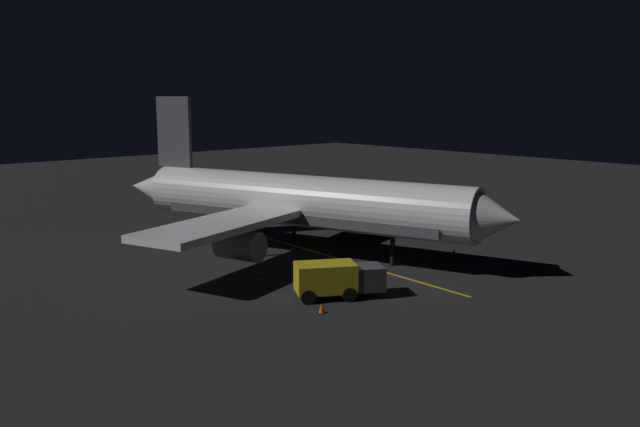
{
  "coord_description": "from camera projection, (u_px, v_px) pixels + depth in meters",
  "views": [
    {
      "loc": [
        34.2,
        39.49,
        12.43
      ],
      "look_at": [
        0.0,
        2.0,
        3.5
      ],
      "focal_mm": 37.78,
      "sensor_mm": 36.0,
      "label": 1
    }
  ],
  "objects": [
    {
      "name": "apron_guide_stripe",
      "position": [
        346.0,
        261.0,
        51.23
      ],
      "size": [
        1.86,
        23.96,
        0.01
      ],
      "primitive_type": "cube",
      "rotation": [
        0.0,
        0.0,
        -0.07
      ],
      "color": "gold",
      "rests_on": "ground_plane"
    },
    {
      "name": "traffic_cone_near_left",
      "position": [
        321.0,
        309.0,
        38.9
      ],
      "size": [
        0.5,
        0.5,
        0.55
      ],
      "color": "#EA590F",
      "rests_on": "ground_plane"
    },
    {
      "name": "traffic_cone_far",
      "position": [
        317.0,
        266.0,
        48.61
      ],
      "size": [
        0.5,
        0.5,
        0.55
      ],
      "color": "#EA590F",
      "rests_on": "ground_plane"
    },
    {
      "name": "airliner",
      "position": [
        296.0,
        203.0,
        53.17
      ],
      "size": [
        30.82,
        34.74,
        12.34
      ],
      "color": "white",
      "rests_on": "ground_plane"
    },
    {
      "name": "ground_crew_worker",
      "position": [
        339.0,
        279.0,
        42.93
      ],
      "size": [
        0.4,
        0.4,
        1.74
      ],
      "color": "black",
      "rests_on": "ground_plane"
    },
    {
      "name": "traffic_cone_under_wing",
      "position": [
        261.0,
        271.0,
        47.17
      ],
      "size": [
        0.5,
        0.5,
        0.55
      ],
      "color": "#EA590F",
      "rests_on": "ground_plane"
    },
    {
      "name": "baggage_truck",
      "position": [
        336.0,
        280.0,
        41.69
      ],
      "size": [
        5.75,
        4.6,
        2.23
      ],
      "color": "gold",
      "rests_on": "ground_plane"
    },
    {
      "name": "ground_plane",
      "position": [
        303.0,
        255.0,
        53.6
      ],
      "size": [
        180.0,
        180.0,
        0.2
      ],
      "primitive_type": "cube",
      "color": "black"
    },
    {
      "name": "traffic_cone_near_right",
      "position": [
        454.0,
        252.0,
        53.08
      ],
      "size": [
        0.5,
        0.5,
        0.55
      ],
      "color": "#EA590F",
      "rests_on": "ground_plane"
    },
    {
      "name": "catering_truck",
      "position": [
        395.0,
        220.0,
        61.47
      ],
      "size": [
        6.05,
        3.25,
        2.36
      ],
      "color": "maroon",
      "rests_on": "ground_plane"
    }
  ]
}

